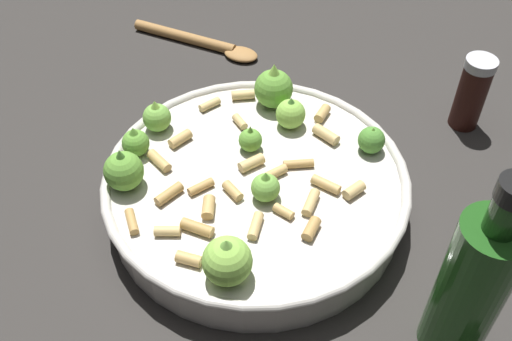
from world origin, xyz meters
The scene contains 5 objects.
ground_plane centered at (0.00, 0.00, 0.00)m, with size 2.40×2.40×0.00m, color #2D2B28.
cooking_pan centered at (0.00, 0.00, 0.03)m, with size 0.34×0.34×0.11m.
pepper_shaker centered at (-0.05, 0.30, 0.05)m, with size 0.04×0.04×0.10m.
olive_oil_bottle centered at (0.22, 0.12, 0.09)m, with size 0.06×0.06×0.22m.
wooden_spoon centered at (-0.33, 0.02, 0.01)m, with size 0.16×0.17×0.02m.
Camera 1 is at (0.43, -0.14, 0.52)m, focal length 41.74 mm.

